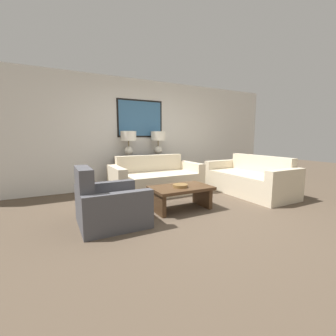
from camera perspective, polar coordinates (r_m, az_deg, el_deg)
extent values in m
plane|color=brown|center=(3.76, 7.18, -11.66)|extent=(20.00, 20.00, 0.00)
cube|color=silver|center=(5.80, -7.19, 8.59)|extent=(8.11, 0.10, 2.65)
cube|color=black|center=(5.77, -7.06, 12.33)|extent=(1.18, 0.01, 0.92)
cube|color=teal|center=(5.76, -7.04, 12.33)|extent=(1.10, 0.02, 0.84)
cube|color=#332319|center=(5.61, -6.04, -0.89)|extent=(1.37, 0.39, 0.79)
cylinder|color=silver|center=(5.43, -9.89, 3.08)|extent=(0.17, 0.17, 0.02)
sphere|color=silver|center=(5.43, -9.92, 4.30)|extent=(0.21, 0.21, 0.21)
cylinder|color=#8C7A51|center=(5.42, -9.97, 6.11)|extent=(0.02, 0.02, 0.14)
cylinder|color=white|center=(5.42, -10.01, 8.03)|extent=(0.37, 0.37, 0.23)
cylinder|color=silver|center=(5.72, -2.50, 3.44)|extent=(0.17, 0.17, 0.02)
sphere|color=silver|center=(5.71, -2.50, 4.59)|extent=(0.21, 0.21, 0.21)
cylinder|color=#8C7A51|center=(5.70, -2.51, 6.31)|extent=(0.02, 0.02, 0.14)
cylinder|color=white|center=(5.70, -2.53, 8.13)|extent=(0.37, 0.37, 0.23)
cube|color=beige|center=(4.90, -2.46, -4.14)|extent=(1.59, 0.76, 0.46)
cube|color=beige|center=(5.29, -4.64, -1.21)|extent=(1.59, 0.18, 0.83)
cube|color=beige|center=(4.67, -12.86, -3.71)|extent=(0.18, 0.94, 0.66)
cube|color=beige|center=(5.39, 5.69, -1.99)|extent=(0.18, 0.94, 0.66)
cube|color=beige|center=(5.24, 18.94, -3.77)|extent=(0.76, 1.59, 0.46)
cube|color=beige|center=(5.56, 22.37, -1.34)|extent=(0.18, 1.59, 0.83)
cube|color=beige|center=(5.92, 13.36, -1.27)|extent=(0.94, 0.18, 0.66)
cube|color=beige|center=(4.75, 27.54, -4.23)|extent=(0.94, 0.18, 0.66)
cube|color=#4C331E|center=(3.90, 3.31, -5.08)|extent=(1.03, 0.65, 0.05)
cube|color=#4C331E|center=(3.75, -2.72, -8.82)|extent=(0.07, 0.52, 0.35)
cube|color=#4C331E|center=(4.19, 8.63, -7.07)|extent=(0.07, 0.52, 0.35)
cylinder|color=olive|center=(3.85, 3.14, -4.52)|extent=(0.25, 0.25, 0.05)
cube|color=#4C4C51|center=(3.44, -12.45, -10.26)|extent=(0.74, 0.62, 0.39)
cube|color=#4C4C51|center=(3.30, -20.39, -7.21)|extent=(0.18, 0.62, 0.85)
cube|color=#4C4C51|center=(3.05, -12.23, -11.10)|extent=(0.92, 0.14, 0.55)
cube|color=#4C4C51|center=(3.76, -15.37, -7.54)|extent=(0.92, 0.14, 0.55)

